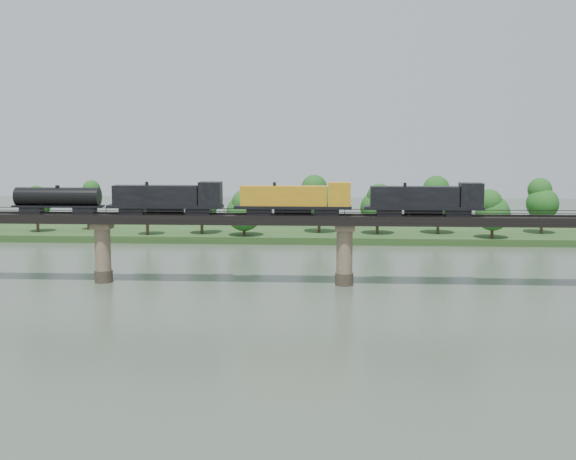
{
  "coord_description": "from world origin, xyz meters",
  "views": [
    {
      "loc": [
        -2.2,
        -86.03,
        24.18
      ],
      "look_at": [
        -9.2,
        30.0,
        9.0
      ],
      "focal_mm": 45.0,
      "sensor_mm": 36.0,
      "label": 1
    }
  ],
  "objects": [
    {
      "name": "ground",
      "position": [
        0.0,
        0.0,
        0.0
      ],
      "size": [
        400.0,
        400.0,
        0.0
      ],
      "primitive_type": "plane",
      "color": "#3B4939",
      "rests_on": "ground"
    },
    {
      "name": "far_bank",
      "position": [
        0.0,
        85.0,
        0.8
      ],
      "size": [
        300.0,
        24.0,
        1.6
      ],
      "primitive_type": "cube",
      "color": "#25451B",
      "rests_on": "ground"
    },
    {
      "name": "bridge",
      "position": [
        0.0,
        30.0,
        5.46
      ],
      "size": [
        236.0,
        30.0,
        11.5
      ],
      "color": "#473A2D",
      "rests_on": "ground"
    },
    {
      "name": "bridge_superstructure",
      "position": [
        0.0,
        30.0,
        11.79
      ],
      "size": [
        220.0,
        4.9,
        0.75
      ],
      "color": "black",
      "rests_on": "bridge"
    },
    {
      "name": "far_treeline",
      "position": [
        -8.21,
        80.52,
        8.83
      ],
      "size": [
        289.06,
        17.54,
        13.6
      ],
      "color": "#382619",
      "rests_on": "far_bank"
    },
    {
      "name": "freight_train",
      "position": [
        -15.21,
        30.0,
        14.02
      ],
      "size": [
        76.73,
        2.99,
        5.28
      ],
      "color": "black",
      "rests_on": "bridge"
    }
  ]
}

